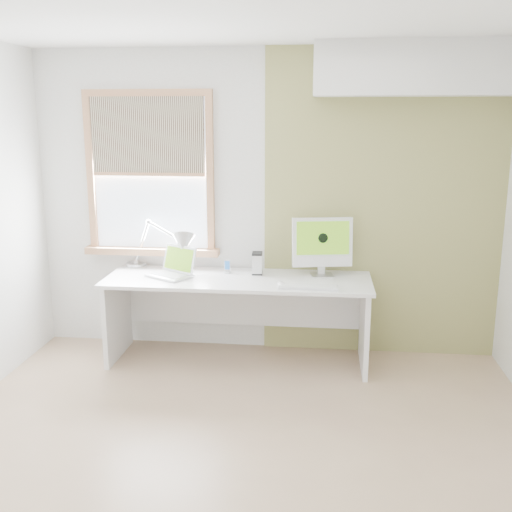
# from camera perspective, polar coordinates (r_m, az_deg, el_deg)

# --- Properties ---
(room) EXTENTS (4.04, 3.54, 2.64)m
(room) POSITION_cam_1_polar(r_m,az_deg,el_deg) (3.46, -1.91, 0.91)
(room) COLOR tan
(room) RESTS_ON ground
(accent_wall) EXTENTS (2.00, 0.02, 2.60)m
(accent_wall) POSITION_cam_1_polar(r_m,az_deg,el_deg) (5.16, 12.00, 4.70)
(accent_wall) COLOR #9B9657
(accent_wall) RESTS_ON room
(soffit) EXTENTS (1.60, 0.40, 0.42)m
(soffit) POSITION_cam_1_polar(r_m,az_deg,el_deg) (4.98, 15.21, 16.94)
(soffit) COLOR white
(soffit) RESTS_ON room
(window) EXTENTS (1.20, 0.14, 1.42)m
(window) POSITION_cam_1_polar(r_m,az_deg,el_deg) (5.30, -10.11, 7.65)
(window) COLOR #B07952
(window) RESTS_ON room
(desk) EXTENTS (2.20, 0.70, 0.73)m
(desk) POSITION_cam_1_polar(r_m,az_deg,el_deg) (5.06, -1.64, -4.07)
(desk) COLOR white
(desk) RESTS_ON room
(desk_lamp) EXTENTS (0.71, 0.45, 0.43)m
(desk_lamp) POSITION_cam_1_polar(r_m,az_deg,el_deg) (5.16, -7.83, 0.97)
(desk_lamp) COLOR silver
(desk_lamp) RESTS_ON desk
(laptop) EXTENTS (0.44, 0.42, 0.25)m
(laptop) POSITION_cam_1_polar(r_m,az_deg,el_deg) (5.06, -7.88, -1.20)
(laptop) COLOR silver
(laptop) RESTS_ON desk
(phone_dock) EXTENTS (0.06, 0.06, 0.12)m
(phone_dock) POSITION_cam_1_polar(r_m,az_deg,el_deg) (5.11, -2.75, -1.26)
(phone_dock) COLOR silver
(phone_dock) RESTS_ON desk
(external_drive) EXTENTS (0.10, 0.15, 0.18)m
(external_drive) POSITION_cam_1_polar(r_m,az_deg,el_deg) (5.07, 0.12, -0.68)
(external_drive) COLOR silver
(external_drive) RESTS_ON desk
(imac) EXTENTS (0.51, 0.21, 0.49)m
(imac) POSITION_cam_1_polar(r_m,az_deg,el_deg) (5.00, 6.34, 1.20)
(imac) COLOR silver
(imac) RESTS_ON desk
(keyboard) EXTENTS (0.47, 0.14, 0.02)m
(keyboard) POSITION_cam_1_polar(r_m,az_deg,el_deg) (4.68, 5.04, -2.96)
(keyboard) COLOR white
(keyboard) RESTS_ON desk
(mouse) EXTENTS (0.09, 0.12, 0.03)m
(mouse) POSITION_cam_1_polar(r_m,az_deg,el_deg) (4.73, 2.43, -2.67)
(mouse) COLOR white
(mouse) RESTS_ON desk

